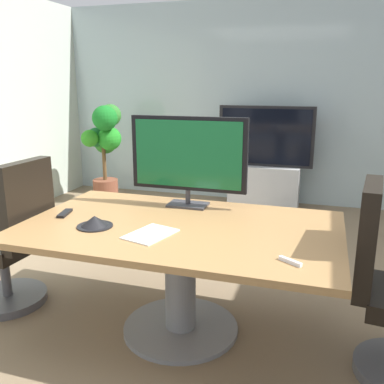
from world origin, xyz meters
name	(u,v)px	position (x,y,z in m)	size (l,w,h in m)	color
ground_plane	(175,313)	(0.00, 0.00, 0.00)	(7.41, 7.41, 0.00)	#7A664C
wall_back_glass_partition	(255,104)	(0.00, 3.20, 1.32)	(5.46, 0.10, 2.63)	#9EB2B7
conference_table	(180,252)	(0.11, -0.19, 0.56)	(1.97, 1.19, 0.74)	olive
office_chair_left	(12,247)	(-1.15, -0.24, 0.46)	(0.61, 0.58, 1.09)	#4C4C51
tv_monitor	(188,156)	(0.03, 0.24, 1.10)	(0.84, 0.18, 0.64)	#333338
wall_display_unit	(264,174)	(0.21, 2.85, 0.44)	(1.20, 0.36, 1.31)	#B7BABC
potted_plant	(105,142)	(-1.87, 2.47, 0.81)	(0.53, 0.60, 1.31)	brown
conference_phone	(95,222)	(-0.38, -0.38, 0.77)	(0.22, 0.22, 0.07)	black
remote_control	(65,213)	(-0.70, -0.22, 0.75)	(0.05, 0.17, 0.02)	black
whiteboard_marker	(290,261)	(0.81, -0.57, 0.75)	(0.13, 0.02, 0.02)	silver
paper_notepad	(151,234)	(0.00, -0.40, 0.74)	(0.21, 0.30, 0.01)	white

